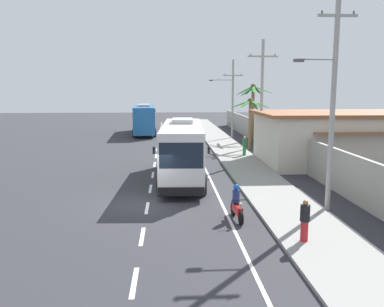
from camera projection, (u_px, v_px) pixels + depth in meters
ground_plane at (148, 203)px, 20.48m from camera, size 160.00×160.00×0.00m
sidewalk_kerb at (243, 164)px, 30.72m from camera, size 3.20×90.00×0.14m
lane_markings at (183, 155)px, 35.21m from camera, size 3.91×71.00×0.01m
boundary_wall at (278, 142)px, 34.71m from camera, size 0.24×60.00×2.42m
coach_bus_foreground at (182, 149)px, 25.48m from camera, size 3.22×10.71×3.83m
coach_bus_far_lane at (144, 118)px, 51.58m from camera, size 3.35×11.51×3.88m
motorcycle_beside_bus at (237, 205)px, 17.84m from camera, size 0.56×1.96×1.58m
pedestrian_near_kerb at (305, 220)px, 14.90m from camera, size 0.36×0.36×1.58m
pedestrian_midwalk at (244, 145)px, 34.28m from camera, size 0.36×0.36×1.64m
utility_pole_nearest at (332, 99)px, 18.50m from camera, size 2.82×0.24×10.03m
utility_pole_mid at (262, 98)px, 32.41m from camera, size 2.42×0.24×9.64m
utility_pole_far at (232, 97)px, 46.29m from camera, size 3.91×0.24×9.05m
palm_nearest at (250, 110)px, 37.73m from camera, size 3.69×3.46×4.93m
palm_second at (253, 101)px, 43.92m from camera, size 3.83×4.01×6.32m
roadside_building at (365, 138)px, 31.16m from camera, size 16.73×8.64×4.02m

